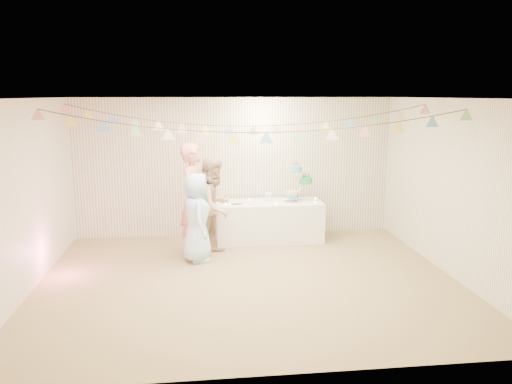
{
  "coord_description": "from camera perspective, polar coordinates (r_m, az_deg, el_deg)",
  "views": [
    {
      "loc": [
        -0.69,
        -6.81,
        2.65
      ],
      "look_at": [
        0.2,
        0.8,
        1.15
      ],
      "focal_mm": 35.0,
      "sensor_mm": 36.0,
      "label": 1
    }
  ],
  "objects": [
    {
      "name": "right_wall",
      "position": [
        7.86,
        21.45,
        0.42
      ],
      "size": [
        5.0,
        5.0,
        0.0
      ],
      "primitive_type": "plane",
      "color": "white",
      "rests_on": "ground"
    },
    {
      "name": "posy",
      "position": [
        9.14,
        1.44,
        -0.39
      ],
      "size": [
        0.15,
        0.15,
        0.17
      ],
      "primitive_type": null,
      "color": "white",
      "rests_on": "table"
    },
    {
      "name": "cake_top_tier",
      "position": [
        9.1,
        4.56,
        2.99
      ],
      "size": [
        0.25,
        0.25,
        0.19
      ],
      "primitive_type": null,
      "color": "#41AACF",
      "rests_on": "cake_stand"
    },
    {
      "name": "cake_stand",
      "position": [
        9.18,
        4.86,
        1.23
      ],
      "size": [
        0.6,
        0.35,
        0.67
      ],
      "primitive_type": null,
      "color": "silver",
      "rests_on": "table"
    },
    {
      "name": "left_wall",
      "position": [
        7.31,
        -24.95,
        -0.6
      ],
      "size": [
        5.0,
        5.0,
        0.0
      ],
      "primitive_type": "plane",
      "color": "white",
      "rests_on": "ground"
    },
    {
      "name": "person_child",
      "position": [
        8.04,
        -6.77,
        -2.91
      ],
      "size": [
        0.53,
        0.74,
        1.44
      ],
      "primitive_type": "imported",
      "rotation": [
        0.0,
        0.0,
        1.67
      ],
      "color": "#B3E1FE",
      "rests_on": "floor"
    },
    {
      "name": "person_adult_b",
      "position": [
        8.29,
        -4.78,
        -1.67
      ],
      "size": [
        0.97,
        1.01,
        1.65
      ],
      "primitive_type": "imported",
      "rotation": [
        0.0,
        0.0,
        0.97
      ],
      "color": "tan",
      "rests_on": "floor"
    },
    {
      "name": "tealight_0",
      "position": [
        8.88,
        -3.48,
        -1.37
      ],
      "size": [
        0.04,
        0.04,
        0.03
      ],
      "primitive_type": "cylinder",
      "color": "#FFD88C",
      "rests_on": "table"
    },
    {
      "name": "cake_bottom",
      "position": [
        9.14,
        3.99,
        -0.39
      ],
      "size": [
        0.31,
        0.31,
        0.15
      ],
      "primitive_type": null,
      "color": "#2BA1C8",
      "rests_on": "cake_stand"
    },
    {
      "name": "bunting_front",
      "position": [
        6.65,
        -0.72,
        8.24
      ],
      "size": [
        5.6,
        0.9,
        0.36
      ],
      "primitive_type": null,
      "color": "#72A5E5",
      "rests_on": "ceiling"
    },
    {
      "name": "tealight_6",
      "position": [
        8.88,
        -3.01,
        -1.37
      ],
      "size": [
        0.04,
        0.04,
        0.03
      ],
      "primitive_type": "cylinder",
      "color": "#FFD88C",
      "rests_on": "table"
    },
    {
      "name": "cake_middle",
      "position": [
        9.3,
        5.84,
        1.47
      ],
      "size": [
        0.27,
        0.27,
        0.22
      ],
      "primitive_type": null,
      "color": "#1F9048",
      "rests_on": "cake_stand"
    },
    {
      "name": "floor",
      "position": [
        7.34,
        -0.84,
        -10.09
      ],
      "size": [
        6.0,
        6.0,
        0.0
      ],
      "primitive_type": "plane",
      "color": "olive",
      "rests_on": "ground"
    },
    {
      "name": "table",
      "position": [
        9.19,
        1.48,
        -3.34
      ],
      "size": [
        1.93,
        0.77,
        0.72
      ],
      "primitive_type": "cube",
      "color": "white",
      "rests_on": "floor"
    },
    {
      "name": "tealight_1",
      "position": [
        9.24,
        -0.81,
        -0.86
      ],
      "size": [
        0.04,
        0.04,
        0.03
      ],
      "primitive_type": "cylinder",
      "color": "#FFD88C",
      "rests_on": "table"
    },
    {
      "name": "tealight_3",
      "position": [
        9.37,
        3.42,
        -0.71
      ],
      "size": [
        0.04,
        0.04,
        0.03
      ],
      "primitive_type": "cylinder",
      "color": "#FFD88C",
      "rests_on": "table"
    },
    {
      "name": "back_wall",
      "position": [
        9.43,
        -2.41,
        2.84
      ],
      "size": [
        6.0,
        6.0,
        0.0
      ],
      "primitive_type": "plane",
      "color": "white",
      "rests_on": "ground"
    },
    {
      "name": "person_adult_a",
      "position": [
        8.38,
        -7.04,
        -0.81
      ],
      "size": [
        0.67,
        0.8,
        1.87
      ],
      "primitive_type": "imported",
      "rotation": [
        0.0,
        0.0,
        1.19
      ],
      "color": "#E38577",
      "rests_on": "floor"
    },
    {
      "name": "tealight_2",
      "position": [
        8.91,
        2.33,
        -1.32
      ],
      "size": [
        0.04,
        0.04,
        0.03
      ],
      "primitive_type": "cylinder",
      "color": "#FFD88C",
      "rests_on": "table"
    },
    {
      "name": "front_wall",
      "position": [
        4.57,
        2.34,
        -6.11
      ],
      "size": [
        6.0,
        6.0,
        0.0
      ],
      "primitive_type": "plane",
      "color": "white",
      "rests_on": "ground"
    },
    {
      "name": "tealight_5",
      "position": [
        9.42,
        6.79,
        -0.71
      ],
      "size": [
        0.04,
        0.04,
        0.03
      ],
      "primitive_type": "cylinder",
      "color": "#FFD88C",
      "rests_on": "table"
    },
    {
      "name": "ceiling",
      "position": [
        6.84,
        -0.9,
        10.66
      ],
      "size": [
        6.0,
        6.0,
        0.0
      ],
      "primitive_type": "plane",
      "color": "white",
      "rests_on": "ground"
    },
    {
      "name": "tealight_4",
      "position": [
        9.09,
        6.78,
        -1.15
      ],
      "size": [
        0.04,
        0.04,
        0.03
      ],
      "primitive_type": "cylinder",
      "color": "#FFD88C",
      "rests_on": "table"
    },
    {
      "name": "platter",
      "position": [
        8.99,
        -2.45,
        -1.08
      ],
      "size": [
        0.3,
        0.3,
        0.02
      ],
      "primitive_type": "cylinder",
      "color": "white",
      "rests_on": "table"
    },
    {
      "name": "bunting_back",
      "position": [
        7.94,
        -1.71,
        8.91
      ],
      "size": [
        5.6,
        1.1,
        0.4
      ],
      "primitive_type": null,
      "color": "pink",
      "rests_on": "ceiling"
    }
  ]
}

